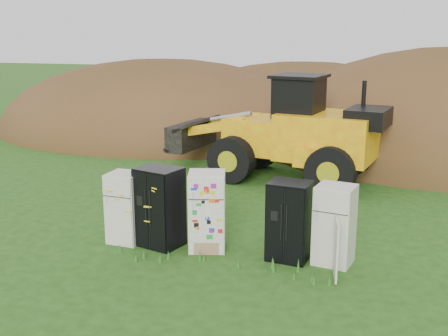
% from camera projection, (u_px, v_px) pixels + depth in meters
% --- Properties ---
extents(ground, '(120.00, 120.00, 0.00)m').
position_uv_depth(ground, '(226.00, 251.00, 12.83)').
color(ground, '#214612').
rests_on(ground, ground).
extents(fridge_leftmost, '(0.80, 0.77, 1.69)m').
position_uv_depth(fridge_leftmost, '(126.00, 208.00, 13.24)').
color(fridge_leftmost, silver).
rests_on(fridge_leftmost, ground).
extents(fridge_black_side, '(1.16, 1.02, 1.86)m').
position_uv_depth(fridge_black_side, '(160.00, 207.00, 12.99)').
color(fridge_black_side, black).
rests_on(fridge_black_side, ground).
extents(fridge_sticker, '(0.97, 0.92, 1.83)m').
position_uv_depth(fridge_sticker, '(207.00, 211.00, 12.75)').
color(fridge_sticker, white).
rests_on(fridge_sticker, ground).
extents(fridge_black_right, '(0.98, 0.85, 1.76)m').
position_uv_depth(fridge_black_right, '(289.00, 221.00, 12.22)').
color(fridge_black_right, black).
rests_on(fridge_black_right, ground).
extents(fridge_open_door, '(0.92, 0.87, 1.74)m').
position_uv_depth(fridge_open_door, '(334.00, 225.00, 12.00)').
color(fridge_open_door, silver).
rests_on(fridge_open_door, ground).
extents(wheel_loader, '(7.70, 4.33, 3.51)m').
position_uv_depth(wheel_loader, '(273.00, 127.00, 18.70)').
color(wheel_loader, yellow).
rests_on(wheel_loader, ground).
extents(dirt_mound_left, '(16.89, 12.67, 7.03)m').
position_uv_depth(dirt_mound_left, '(164.00, 130.00, 27.90)').
color(dirt_mound_left, '#4A3418').
rests_on(dirt_mound_left, ground).
extents(dirt_mound_back, '(16.33, 10.89, 6.50)m').
position_uv_depth(dirt_mound_back, '(305.00, 123.00, 30.10)').
color(dirt_mound_back, '#4A3418').
rests_on(dirt_mound_back, ground).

